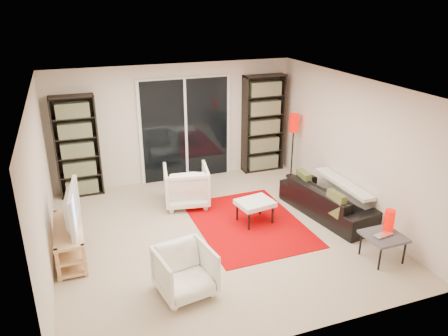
{
  "coord_description": "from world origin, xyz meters",
  "views": [
    {
      "loc": [
        -2.03,
        -5.92,
        3.61
      ],
      "look_at": [
        0.25,
        0.3,
        1.0
      ],
      "focal_mm": 35.0,
      "sensor_mm": 36.0,
      "label": 1
    }
  ],
  "objects": [
    {
      "name": "floor",
      "position": [
        0.0,
        0.0,
        0.0
      ],
      "size": [
        5.0,
        5.0,
        0.0
      ],
      "primitive_type": "plane",
      "color": "beige",
      "rests_on": "ground"
    },
    {
      "name": "wall_back",
      "position": [
        0.0,
        2.5,
        1.2
      ],
      "size": [
        5.0,
        0.02,
        2.4
      ],
      "primitive_type": "cube",
      "color": "beige",
      "rests_on": "ground"
    },
    {
      "name": "wall_front",
      "position": [
        0.0,
        -2.5,
        1.2
      ],
      "size": [
        5.0,
        0.02,
        2.4
      ],
      "primitive_type": "cube",
      "color": "beige",
      "rests_on": "ground"
    },
    {
      "name": "wall_left",
      "position": [
        -2.5,
        0.0,
        1.2
      ],
      "size": [
        0.02,
        5.0,
        2.4
      ],
      "primitive_type": "cube",
      "color": "beige",
      "rests_on": "ground"
    },
    {
      "name": "wall_right",
      "position": [
        2.5,
        0.0,
        1.2
      ],
      "size": [
        0.02,
        5.0,
        2.4
      ],
      "primitive_type": "cube",
      "color": "beige",
      "rests_on": "ground"
    },
    {
      "name": "ceiling",
      "position": [
        0.0,
        0.0,
        2.4
      ],
      "size": [
        5.0,
        5.0,
        0.02
      ],
      "primitive_type": "cube",
      "color": "white",
      "rests_on": "wall_back"
    },
    {
      "name": "sliding_door",
      "position": [
        0.2,
        2.46,
        1.05
      ],
      "size": [
        1.92,
        0.08,
        2.16
      ],
      "color": "white",
      "rests_on": "ground"
    },
    {
      "name": "bookshelf_left",
      "position": [
        -1.95,
        2.33,
        0.98
      ],
      "size": [
        0.8,
        0.3,
        1.95
      ],
      "color": "black",
      "rests_on": "ground"
    },
    {
      "name": "bookshelf_right",
      "position": [
        1.9,
        2.33,
        1.05
      ],
      "size": [
        0.9,
        0.3,
        2.1
      ],
      "color": "black",
      "rests_on": "ground"
    },
    {
      "name": "tv_stand",
      "position": [
        -2.24,
        0.09,
        0.26
      ],
      "size": [
        0.4,
        1.25,
        0.5
      ],
      "color": "#E4AC72",
      "rests_on": "floor"
    },
    {
      "name": "tv",
      "position": [
        -2.22,
        0.09,
        0.8
      ],
      "size": [
        0.25,
        1.05,
        0.6
      ],
      "primitive_type": "imported",
      "rotation": [
        0.0,
        0.0,
        1.46
      ],
      "color": "black",
      "rests_on": "tv_stand"
    },
    {
      "name": "rug",
      "position": [
        0.62,
        0.11,
        0.01
      ],
      "size": [
        1.75,
        2.35,
        0.01
      ],
      "primitive_type": "cube",
      "rotation": [
        0.0,
        0.0,
        0.01
      ],
      "color": "#B70003",
      "rests_on": "floor"
    },
    {
      "name": "sofa",
      "position": [
        2.08,
        -0.06,
        0.28
      ],
      "size": [
        1.04,
        2.0,
        0.56
      ],
      "primitive_type": "imported",
      "rotation": [
        0.0,
        0.0,
        1.73
      ],
      "color": "black",
      "rests_on": "floor"
    },
    {
      "name": "armchair_back",
      "position": [
        -0.15,
        1.21,
        0.37
      ],
      "size": [
        0.92,
        0.94,
        0.74
      ],
      "primitive_type": "imported",
      "rotation": [
        0.0,
        0.0,
        2.96
      ],
      "color": "white",
      "rests_on": "floor"
    },
    {
      "name": "armchair_front",
      "position": [
        -0.87,
        -1.32,
        0.32
      ],
      "size": [
        0.79,
        0.8,
        0.64
      ],
      "primitive_type": "imported",
      "rotation": [
        0.0,
        0.0,
        0.16
      ],
      "color": "white",
      "rests_on": "floor"
    },
    {
      "name": "ottoman",
      "position": [
        0.75,
        0.13,
        0.35
      ],
      "size": [
        0.65,
        0.56,
        0.4
      ],
      "color": "white",
      "rests_on": "floor"
    },
    {
      "name": "side_table",
      "position": [
        2.03,
        -1.55,
        0.36
      ],
      "size": [
        0.55,
        0.55,
        0.4
      ],
      "color": "#4A4A50",
      "rests_on": "floor"
    },
    {
      "name": "laptop",
      "position": [
        2.02,
        -1.61,
        0.41
      ],
      "size": [
        0.32,
        0.23,
        0.02
      ],
      "primitive_type": "imported",
      "rotation": [
        0.0,
        0.0,
        0.14
      ],
      "color": "silver",
      "rests_on": "side_table"
    },
    {
      "name": "table_lamp",
      "position": [
        2.17,
        -1.47,
        0.57
      ],
      "size": [
        0.15,
        0.15,
        0.34
      ],
      "primitive_type": "cylinder",
      "color": "#C60700",
      "rests_on": "side_table"
    },
    {
      "name": "floor_lamp",
      "position": [
        2.29,
        1.71,
        1.06
      ],
      "size": [
        0.21,
        0.21,
        1.39
      ],
      "color": "black",
      "rests_on": "floor"
    }
  ]
}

